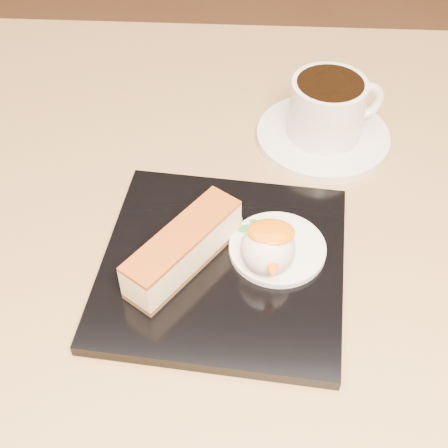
# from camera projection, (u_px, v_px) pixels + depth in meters

# --- Properties ---
(table) EXTENTS (0.80, 0.80, 0.72)m
(table) POSITION_uv_depth(u_px,v_px,m) (179.00, 319.00, 0.73)
(table) COLOR black
(table) RESTS_ON ground
(dessert_plate) EXTENTS (0.24, 0.24, 0.01)m
(dessert_plate) POSITION_uv_depth(u_px,v_px,m) (223.00, 265.00, 0.58)
(dessert_plate) COLOR black
(dessert_plate) RESTS_ON table
(cheesecake) EXTENTS (0.10, 0.12, 0.04)m
(cheesecake) POSITION_uv_depth(u_px,v_px,m) (183.00, 249.00, 0.55)
(cheesecake) COLOR brown
(cheesecake) RESTS_ON dessert_plate
(cream_smear) EXTENTS (0.09, 0.09, 0.01)m
(cream_smear) POSITION_uv_depth(u_px,v_px,m) (277.00, 248.00, 0.58)
(cream_smear) COLOR white
(cream_smear) RESTS_ON dessert_plate
(ice_cream_scoop) EXTENTS (0.05, 0.05, 0.05)m
(ice_cream_scoop) POSITION_uv_depth(u_px,v_px,m) (268.00, 249.00, 0.55)
(ice_cream_scoop) COLOR white
(ice_cream_scoop) RESTS_ON cream_smear
(mango_sauce) EXTENTS (0.04, 0.03, 0.01)m
(mango_sauce) POSITION_uv_depth(u_px,v_px,m) (271.00, 232.00, 0.54)
(mango_sauce) COLOR orange
(mango_sauce) RESTS_ON ice_cream_scoop
(mint_sprig) EXTENTS (0.04, 0.03, 0.00)m
(mint_sprig) POSITION_uv_depth(u_px,v_px,m) (247.00, 225.00, 0.59)
(mint_sprig) COLOR green
(mint_sprig) RESTS_ON cream_smear
(saucer) EXTENTS (0.15, 0.15, 0.01)m
(saucer) POSITION_uv_depth(u_px,v_px,m) (323.00, 136.00, 0.71)
(saucer) COLOR white
(saucer) RESTS_ON table
(coffee_cup) EXTENTS (0.11, 0.08, 0.07)m
(coffee_cup) POSITION_uv_depth(u_px,v_px,m) (329.00, 107.00, 0.68)
(coffee_cup) COLOR white
(coffee_cup) RESTS_ON saucer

